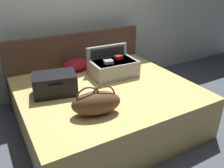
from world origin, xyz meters
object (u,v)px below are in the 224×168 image
(hard_case_large, at_px, (113,66))
(pillow_near_headboard, at_px, (76,65))
(bed, at_px, (107,106))
(hard_case_medium, at_px, (55,84))
(duffel_bag, at_px, (96,103))

(hard_case_large, height_order, pillow_near_headboard, hard_case_large)
(bed, height_order, hard_case_large, hard_case_large)
(bed, relative_size, hard_case_medium, 3.81)
(hard_case_medium, distance_m, pillow_near_headboard, 0.73)
(bed, bearing_deg, duffel_bag, -127.89)
(hard_case_medium, distance_m, duffel_bag, 0.66)
(bed, distance_m, hard_case_medium, 0.71)
(bed, relative_size, pillow_near_headboard, 5.39)
(hard_case_large, distance_m, hard_case_medium, 0.84)
(hard_case_large, xyz_separation_m, duffel_bag, (-0.61, -0.74, -0.01))
(hard_case_large, relative_size, hard_case_medium, 1.14)
(hard_case_medium, height_order, pillow_near_headboard, hard_case_medium)
(duffel_bag, xyz_separation_m, pillow_near_headboard, (0.25, 1.17, -0.05))
(hard_case_medium, xyz_separation_m, pillow_near_headboard, (0.47, 0.56, -0.04))
(hard_case_large, distance_m, pillow_near_headboard, 0.56)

